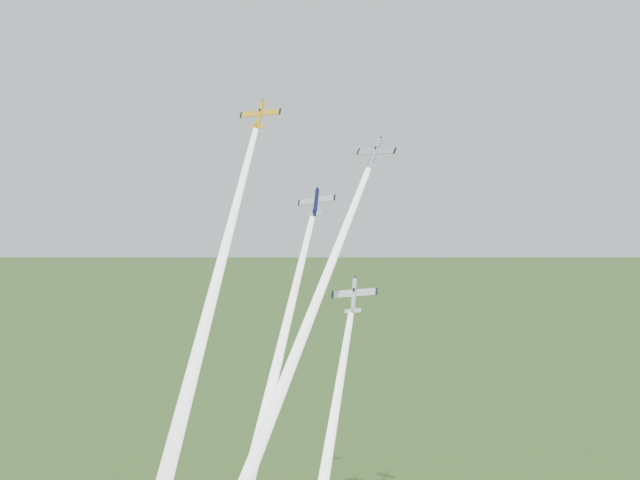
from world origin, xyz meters
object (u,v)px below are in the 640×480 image
(plane_yellow, at_px, (260,115))
(plane_navy, at_px, (316,202))
(plane_silver_low, at_px, (354,296))
(plane_silver_right, at_px, (375,153))

(plane_yellow, relative_size, plane_navy, 1.10)
(plane_navy, xyz_separation_m, plane_silver_low, (8.98, -8.62, -14.48))
(plane_silver_right, height_order, plane_silver_low, plane_silver_right)
(plane_yellow, height_order, plane_navy, plane_yellow)
(plane_yellow, distance_m, plane_navy, 17.88)
(plane_navy, bearing_deg, plane_silver_right, -14.68)
(plane_silver_right, bearing_deg, plane_navy, -178.66)
(plane_yellow, bearing_deg, plane_navy, 4.24)
(plane_yellow, distance_m, plane_silver_right, 22.10)
(plane_silver_low, bearing_deg, plane_yellow, 157.07)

